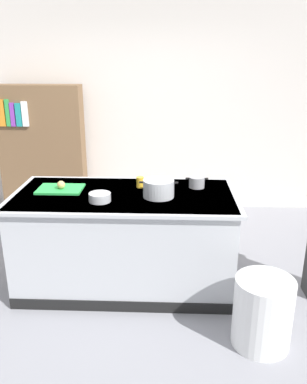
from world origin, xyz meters
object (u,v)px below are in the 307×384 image
Objects in this scene: trash_bin at (263,312)px; sauce_pan at (197,182)px; mixing_bowl at (100,197)px; bookshelf at (43,150)px; onion at (61,185)px; juice_cup at (140,182)px; stock_pot at (159,188)px.

sauce_pan is at bearing 114.15° from trash_bin.
sauce_pan is 1.13× the size of mixing_bowl.
sauce_pan is 0.12× the size of bookshelf.
onion is 0.71m from juice_cup.
trash_bin is at bearing -45.06° from juice_cup.
mixing_bowl is at bearing -164.60° from stock_pot.
bookshelf is (-1.42, 1.62, -0.10)m from juice_cup.
stock_pot is 1.81× the size of mixing_bowl.
juice_cup is at bearing 134.94° from trash_bin.
onion reaches higher than mixing_bowl.
onion is 0.04× the size of bookshelf.
trash_bin is at bearing -65.85° from sauce_pan.
stock_pot is (0.88, -0.12, 0.02)m from onion.
juice_cup is (-0.52, -0.02, -0.00)m from sauce_pan.
bookshelf reaches higher than sauce_pan.
bookshelf is at bearing 131.23° from juice_cup.
onion is 1.23m from sauce_pan.
onion is 1.99m from trash_bin.
onion is at bearing -173.12° from sauce_pan.
trash_bin is (0.79, -0.73, -0.71)m from stock_pot.
sauce_pan is at bearing 37.70° from stock_pot.
mixing_bowl is at bearing -32.79° from onion.
sauce_pan reaches higher than trash_bin.
onion is 0.73× the size of juice_cup.
sauce_pan is at bearing 25.71° from mixing_bowl.
juice_cup is (0.31, 0.38, 0.01)m from mixing_bowl.
sauce_pan reaches higher than mixing_bowl.
sauce_pan is at bearing -39.41° from bookshelf.
stock_pot is at bearing -53.76° from juice_cup.
mixing_bowl is at bearing -129.56° from juice_cup.
onion is at bearing -170.08° from juice_cup.
stock_pot is at bearing -49.38° from bookshelf.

